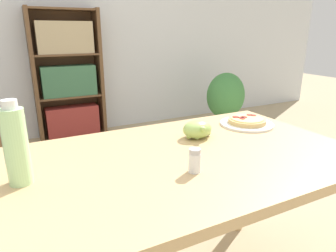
{
  "coord_description": "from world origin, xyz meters",
  "views": [
    {
      "loc": [
        -0.38,
        -0.9,
        1.15
      ],
      "look_at": [
        0.15,
        0.13,
        0.78
      ],
      "focal_mm": 32.0,
      "sensor_mm": 36.0,
      "label": 1
    }
  ],
  "objects_px": {
    "pizza_on_plate": "(247,122)",
    "grape_bunch": "(198,129)",
    "bookshelf": "(68,79)",
    "drink_bottle": "(16,146)",
    "potted_plant_floor": "(226,98)",
    "salt_shaker": "(195,161)"
  },
  "relations": [
    {
      "from": "grape_bunch",
      "to": "bookshelf",
      "type": "xyz_separation_m",
      "value": [
        -0.13,
        2.37,
        -0.1
      ]
    },
    {
      "from": "drink_bottle",
      "to": "potted_plant_floor",
      "type": "relative_size",
      "value": 0.37
    },
    {
      "from": "drink_bottle",
      "to": "pizza_on_plate",
      "type": "bearing_deg",
      "value": 8.42
    },
    {
      "from": "pizza_on_plate",
      "to": "grape_bunch",
      "type": "height_order",
      "value": "grape_bunch"
    },
    {
      "from": "pizza_on_plate",
      "to": "drink_bottle",
      "type": "distance_m",
      "value": 1.0
    },
    {
      "from": "grape_bunch",
      "to": "pizza_on_plate",
      "type": "bearing_deg",
      "value": 8.27
    },
    {
      "from": "bookshelf",
      "to": "drink_bottle",
      "type": "bearing_deg",
      "value": -102.36
    },
    {
      "from": "grape_bunch",
      "to": "bookshelf",
      "type": "bearing_deg",
      "value": 93.19
    },
    {
      "from": "grape_bunch",
      "to": "drink_bottle",
      "type": "height_order",
      "value": "drink_bottle"
    },
    {
      "from": "salt_shaker",
      "to": "bookshelf",
      "type": "xyz_separation_m",
      "value": [
        0.05,
        2.64,
        -0.1
      ]
    },
    {
      "from": "drink_bottle",
      "to": "potted_plant_floor",
      "type": "distance_m",
      "value": 2.98
    },
    {
      "from": "pizza_on_plate",
      "to": "potted_plant_floor",
      "type": "distance_m",
      "value": 2.2
    },
    {
      "from": "pizza_on_plate",
      "to": "bookshelf",
      "type": "relative_size",
      "value": 0.18
    },
    {
      "from": "salt_shaker",
      "to": "grape_bunch",
      "type": "bearing_deg",
      "value": 55.74
    },
    {
      "from": "grape_bunch",
      "to": "bookshelf",
      "type": "distance_m",
      "value": 2.38
    },
    {
      "from": "drink_bottle",
      "to": "salt_shaker",
      "type": "xyz_separation_m",
      "value": [
        0.49,
        -0.17,
        -0.08
      ]
    },
    {
      "from": "pizza_on_plate",
      "to": "grape_bunch",
      "type": "distance_m",
      "value": 0.31
    },
    {
      "from": "bookshelf",
      "to": "potted_plant_floor",
      "type": "distance_m",
      "value": 1.81
    },
    {
      "from": "pizza_on_plate",
      "to": "bookshelf",
      "type": "distance_m",
      "value": 2.37
    },
    {
      "from": "grape_bunch",
      "to": "potted_plant_floor",
      "type": "xyz_separation_m",
      "value": [
        1.56,
        1.81,
        -0.38
      ]
    },
    {
      "from": "pizza_on_plate",
      "to": "drink_bottle",
      "type": "height_order",
      "value": "drink_bottle"
    },
    {
      "from": "grape_bunch",
      "to": "salt_shaker",
      "type": "relative_size",
      "value": 1.64
    }
  ]
}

